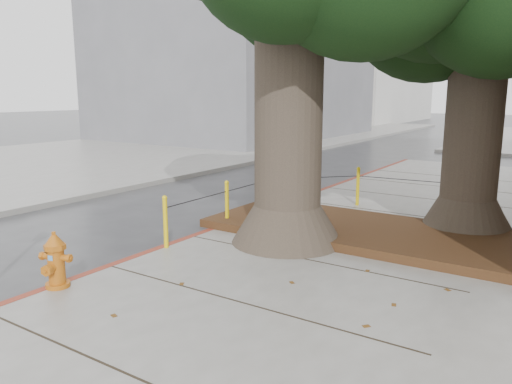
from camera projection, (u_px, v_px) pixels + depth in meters
ground at (207, 303)px, 6.86m from camera, size 140.00×140.00×0.00m
sidewalk_opposite at (106, 155)px, 22.60m from camera, size 14.00×60.00×0.15m
curb_red at (208, 234)px, 9.97m from camera, size 0.14×26.00×0.16m
planter_bed at (373, 232)px, 9.51m from camera, size 6.40×2.60×0.16m
building_far_grey at (240, 43)px, 31.80m from camera, size 12.00×16.00×12.00m
building_far_white at (353, 47)px, 51.40m from camera, size 12.00×18.00×15.00m
bollard_ring at (303, 196)px, 10.77m from camera, size 3.79×5.39×0.95m
fire_hydrant at (56, 260)px, 6.96m from camera, size 0.43×0.42×0.81m
car_dark at (237, 133)px, 27.49m from camera, size 1.89×4.53×1.31m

